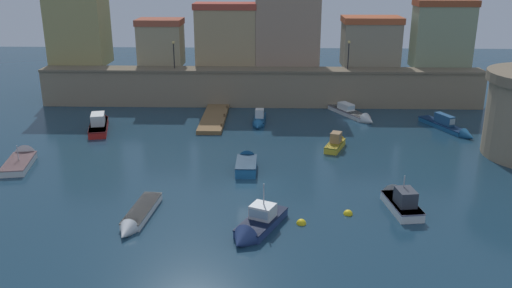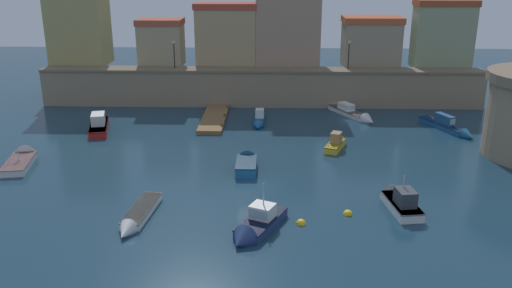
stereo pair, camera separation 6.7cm
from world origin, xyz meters
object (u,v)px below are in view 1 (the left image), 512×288
(moored_boat_9, at_px, (354,114))
(moored_boat_10, at_px, (399,199))
(moored_boat_0, at_px, (336,142))
(quay_lamp_1, at_px, (349,50))
(moored_boat_3, at_px, (247,163))
(moored_boat_7, at_px, (137,218))
(moored_boat_2, at_px, (22,159))
(moored_boat_5, at_px, (259,120))
(quay_lamp_0, at_px, (174,50))
(mooring_buoy_0, at_px, (348,214))
(moored_boat_4, at_px, (449,127))
(mooring_buoy_1, at_px, (301,224))
(moored_boat_11, at_px, (99,123))
(moored_boat_8, at_px, (255,226))

(moored_boat_9, xyz_separation_m, moored_boat_10, (-0.14, -21.98, 0.17))
(moored_boat_0, height_order, moored_boat_10, moored_boat_10)
(quay_lamp_1, distance_m, moored_boat_10, 27.34)
(moored_boat_3, xyz_separation_m, moored_boat_9, (10.73, 15.25, -0.10))
(moored_boat_3, height_order, moored_boat_9, moored_boat_3)
(moored_boat_7, bearing_deg, moored_boat_2, -125.01)
(moored_boat_5, bearing_deg, moored_boat_9, 108.06)
(moored_boat_3, distance_m, moored_boat_9, 18.65)
(quay_lamp_0, relative_size, moored_boat_3, 0.72)
(moored_boat_9, distance_m, moored_boat_10, 21.99)
(mooring_buoy_0, bearing_deg, quay_lamp_0, 119.90)
(moored_boat_4, distance_m, mooring_buoy_0, 22.38)
(moored_boat_9, bearing_deg, moored_boat_0, -44.37)
(quay_lamp_1, xyz_separation_m, mooring_buoy_0, (-3.43, -28.02, -6.36))
(moored_boat_2, distance_m, moored_boat_4, 39.14)
(moored_boat_5, xyz_separation_m, mooring_buoy_1, (3.20, -21.98, -0.36))
(quay_lamp_0, bearing_deg, moored_boat_3, -65.56)
(quay_lamp_1, relative_size, moored_boat_10, 0.61)
(mooring_buoy_1, bearing_deg, moored_boat_4, 52.49)
(moored_boat_4, bearing_deg, moored_boat_7, -74.86)
(moored_boat_2, bearing_deg, moored_boat_10, -114.64)
(quay_lamp_1, height_order, moored_boat_11, quay_lamp_1)
(moored_boat_8, xyz_separation_m, mooring_buoy_0, (6.01, 2.66, -0.42))
(moored_boat_5, height_order, mooring_buoy_1, moored_boat_5)
(moored_boat_9, bearing_deg, quay_lamp_1, 155.54)
(moored_boat_3, distance_m, mooring_buoy_1, 10.26)
(moored_boat_5, height_order, mooring_buoy_0, moored_boat_5)
(moored_boat_10, bearing_deg, mooring_buoy_1, 104.12)
(moored_boat_0, relative_size, mooring_buoy_1, 6.79)
(moored_boat_2, bearing_deg, moored_boat_11, -29.68)
(moored_boat_7, bearing_deg, moored_boat_0, 141.64)
(mooring_buoy_1, bearing_deg, moored_boat_9, 74.57)
(moored_boat_5, bearing_deg, moored_boat_7, -15.63)
(moored_boat_7, bearing_deg, moored_boat_10, 104.76)
(mooring_buoy_1, bearing_deg, moored_boat_10, 22.34)
(quay_lamp_1, relative_size, moored_boat_5, 0.63)
(moored_boat_0, bearing_deg, moored_boat_10, -146.12)
(moored_boat_11, bearing_deg, moored_boat_10, -137.76)
(moored_boat_4, xyz_separation_m, moored_boat_10, (-8.75, -17.37, 0.11))
(moored_boat_9, relative_size, mooring_buoy_0, 11.46)
(moored_boat_7, xyz_separation_m, mooring_buoy_1, (10.48, 0.00, -0.27))
(moored_boat_7, height_order, moored_boat_8, moored_boat_8)
(moored_boat_2, distance_m, mooring_buoy_0, 27.06)
(moored_boat_7, relative_size, moored_boat_11, 0.89)
(quay_lamp_1, bearing_deg, moored_boat_3, -117.65)
(moored_boat_7, bearing_deg, moored_boat_11, -151.12)
(moored_boat_4, distance_m, moored_boat_7, 32.82)
(moored_boat_8, height_order, moored_boat_10, moored_boat_8)
(quay_lamp_0, height_order, moored_boat_0, quay_lamp_0)
(moored_boat_8, xyz_separation_m, mooring_buoy_1, (2.87, 1.22, -0.42))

